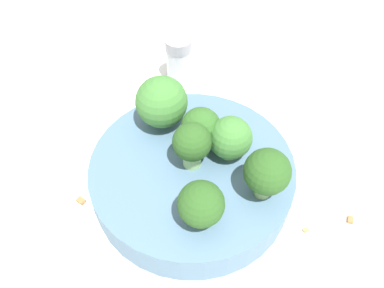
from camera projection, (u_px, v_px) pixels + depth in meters
ground_plane at (192, 186)px, 0.44m from camera, size 3.00×3.00×0.00m
bowl at (192, 175)px, 0.42m from camera, size 0.22×0.22×0.04m
broccoli_floret_0 at (191, 144)px, 0.38m from camera, size 0.04×0.04×0.06m
broccoli_floret_1 at (162, 102)px, 0.42m from camera, size 0.06×0.06×0.06m
broccoli_floret_2 at (230, 138)px, 0.39m from camera, size 0.05×0.05×0.05m
broccoli_floret_3 at (201, 128)px, 0.40m from camera, size 0.04×0.04×0.05m
broccoli_floret_4 at (201, 205)px, 0.34m from camera, size 0.04×0.04×0.05m
broccoli_floret_5 at (267, 173)px, 0.35m from camera, size 0.05×0.05×0.06m
pepper_shaker at (179, 60)px, 0.53m from camera, size 0.04×0.04×0.07m
almond_crumb_0 at (81, 200)px, 0.42m from camera, size 0.01×0.01×0.01m
almond_crumb_2 at (306, 229)px, 0.40m from camera, size 0.01×0.01×0.01m
almond_crumb_3 at (351, 219)px, 0.40m from camera, size 0.01×0.01×0.01m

